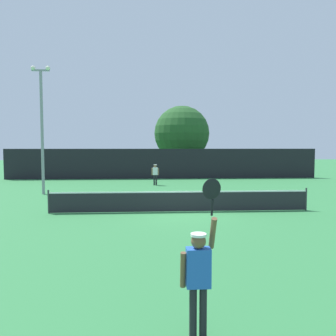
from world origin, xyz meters
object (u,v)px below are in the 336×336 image
Objects in this scene: tennis_ball at (172,198)px; player_receiving at (155,173)px; parked_car_far at (243,165)px; player_serving at (199,269)px; large_tree at (182,134)px; light_pole at (42,122)px; parked_car_mid at (218,166)px; parked_car_near at (179,165)px.

player_receiving is at bearing 96.43° from tennis_ball.
parked_car_far reaches higher than player_receiving.
large_tree is (2.98, 31.34, 3.33)m from player_serving.
player_serving is 18.25m from light_pole.
parked_car_mid is at bearing 77.46° from player_serving.
player_receiving is 14.47m from parked_car_mid.
player_receiving is 0.22× the size of large_tree.
large_tree reaches higher than parked_car_far.
player_receiving is at bearing 31.78° from light_pole.
tennis_ball is 0.01× the size of large_tree.
player_serving is 0.58× the size of parked_car_mid.
light_pole is 1.08× the size of large_tree.
light_pole reaches higher than player_receiving.
large_tree is (2.40, 17.47, 4.41)m from tennis_ball.
large_tree is at bearing 55.35° from light_pole.
parked_car_near is at bearing 85.03° from player_serving.
parked_car_near is (2.98, 34.34, -0.34)m from player_serving.
large_tree is 5.98m from parked_car_mid.
parked_car_mid is at bearing 48.68° from light_pole.
player_receiving reaches higher than tennis_ball.
tennis_ball is (0.58, 13.87, -1.08)m from player_serving.
tennis_ball is 9.51m from light_pole.
player_receiving is 9.20m from light_pole.
player_receiving is (-0.20, 20.79, -0.12)m from player_serving.
player_receiving is 11.55m from large_tree.
parked_car_far is (7.72, 2.83, -3.66)m from large_tree.
light_pole is at bearing 162.95° from tennis_ball.
large_tree is (10.38, 15.02, -0.13)m from light_pole.
parked_car_far is (10.70, 34.17, -0.34)m from player_serving.
player_serving is 31.66m from large_tree.
parked_car_mid reaches higher than tennis_ball.
light_pole is 1.85× the size of parked_car_mid.
player_receiving is at bearing 90.54° from player_serving.
light_pole reaches higher than tennis_ball.
parked_car_far is (3.33, 1.05, 0.00)m from parked_car_mid.
light_pole is at bearing -127.58° from parked_car_far.
light_pole reaches higher than parked_car_near.
parked_car_near is (0.01, 3.00, -3.66)m from large_tree.
player_serving is 20.79m from player_receiving.
parked_car_mid is (4.38, -1.22, 0.00)m from parked_car_near.
player_serving is at bearing -107.15° from parked_car_mid.
light_pole is 21.14m from parked_car_near.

